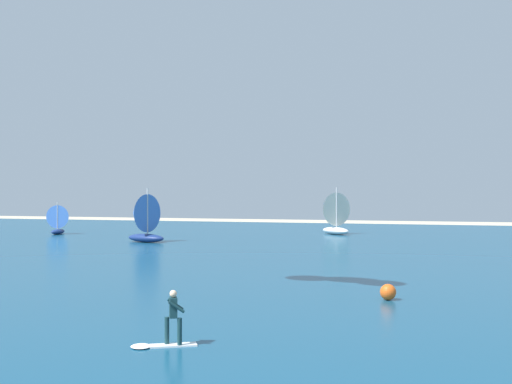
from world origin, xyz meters
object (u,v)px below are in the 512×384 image
Objects in this scene: sailboat_center_horizon at (332,213)px; marker_buoy at (388,292)px; kitesurfer at (167,326)px; sailboat_outermost at (141,217)px; sailboat_heeled_over at (59,219)px.

marker_buoy is (11.61, -44.55, -2.11)m from sailboat_center_horizon.
kitesurfer is 55.51m from sailboat_center_horizon.
sailboat_outermost is 37.73m from marker_buoy.
sailboat_center_horizon is at bearing 96.58° from kitesurfer.
sailboat_center_horizon is (-6.36, 55.12, 1.85)m from kitesurfer.
kitesurfer is 0.37× the size of sailboat_center_horizon.
sailboat_center_horizon reaches higher than sailboat_heeled_over.
marker_buoy is at bearing -75.39° from sailboat_center_horizon.
kitesurfer is 0.53× the size of sailboat_heeled_over.
marker_buoy is at bearing 63.57° from kitesurfer.
sailboat_center_horizon reaches higher than marker_buoy.
kitesurfer is 42.99m from sailboat_outermost.
sailboat_heeled_over reaches higher than kitesurfer.
sailboat_outermost reaches higher than marker_buoy.
kitesurfer is at bearing -83.42° from sailboat_center_horizon.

